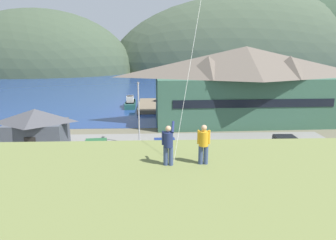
% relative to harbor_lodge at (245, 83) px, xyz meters
% --- Properties ---
extents(ground_plane, '(600.00, 600.00, 0.00)m').
position_rel_harbor_lodge_xyz_m(ground_plane, '(-11.91, -20.73, -5.91)').
color(ground_plane, '#66604C').
extents(parking_lot_pad, '(40.00, 20.00, 0.10)m').
position_rel_harbor_lodge_xyz_m(parking_lot_pad, '(-11.91, -15.73, -5.86)').
color(parking_lot_pad, gray).
rests_on(parking_lot_pad, ground).
extents(bay_water, '(360.00, 84.00, 0.03)m').
position_rel_harbor_lodge_xyz_m(bay_water, '(-11.91, 39.27, -5.90)').
color(bay_water, navy).
rests_on(bay_water, ground).
extents(far_hill_west_ridge, '(81.36, 55.46, 53.39)m').
position_rel_harbor_lodge_xyz_m(far_hill_west_ridge, '(-63.62, 90.54, -5.91)').
color(far_hill_west_ridge, '#3D4C38').
rests_on(far_hill_west_ridge, ground).
extents(far_hill_east_peak, '(135.51, 61.05, 69.56)m').
position_rel_harbor_lodge_xyz_m(far_hill_east_peak, '(33.05, 101.26, -5.91)').
color(far_hill_east_peak, '#42513D').
rests_on(far_hill_east_peak, ground).
extents(harbor_lodge, '(27.50, 11.13, 11.14)m').
position_rel_harbor_lodge_xyz_m(harbor_lodge, '(0.00, 0.00, 0.00)').
color(harbor_lodge, '#38604C').
rests_on(harbor_lodge, ground).
extents(storage_shed_near_lot, '(6.39, 4.61, 4.83)m').
position_rel_harbor_lodge_xyz_m(storage_shed_near_lot, '(-25.54, -12.18, -3.41)').
color(storage_shed_near_lot, '#474C56').
rests_on(storage_shed_near_lot, ground).
extents(storage_shed_waterside, '(5.83, 4.57, 4.66)m').
position_rel_harbor_lodge_xyz_m(storage_shed_waterside, '(-9.69, -0.04, -3.50)').
color(storage_shed_waterside, '#474C56').
rests_on(storage_shed_waterside, ground).
extents(wharf_dock, '(3.20, 12.00, 0.70)m').
position_rel_harbor_lodge_xyz_m(wharf_dock, '(-14.59, 11.84, -5.56)').
color(wharf_dock, '#70604C').
rests_on(wharf_dock, ground).
extents(moored_boat_wharfside, '(1.91, 5.68, 2.16)m').
position_rel_harbor_lodge_xyz_m(moored_boat_wharfside, '(-17.80, 12.14, -5.19)').
color(moored_boat_wharfside, '#23564C').
rests_on(moored_boat_wharfside, ground).
extents(moored_boat_outer_mooring, '(2.65, 7.95, 2.16)m').
position_rel_harbor_lodge_xyz_m(moored_boat_outer_mooring, '(-10.96, 13.17, -5.19)').
color(moored_boat_outer_mooring, navy).
rests_on(moored_boat_outer_mooring, ground).
extents(moored_boat_inner_slip, '(2.09, 5.69, 2.16)m').
position_rel_harbor_lodge_xyz_m(moored_boat_inner_slip, '(-17.79, 12.54, -5.19)').
color(moored_boat_inner_slip, '#23564C').
rests_on(moored_boat_inner_slip, ground).
extents(parked_car_front_row_end, '(4.25, 2.15, 1.82)m').
position_rel_harbor_lodge_xyz_m(parked_car_front_row_end, '(-7.62, -20.28, -4.85)').
color(parked_car_front_row_end, black).
rests_on(parked_car_front_row_end, parking_lot_pad).
extents(parked_car_back_row_right, '(4.27, 2.19, 1.82)m').
position_rel_harbor_lodge_xyz_m(parked_car_back_row_right, '(-7.62, -15.14, -4.85)').
color(parked_car_back_row_right, '#B28923').
rests_on(parked_car_back_row_right, parking_lot_pad).
extents(parked_car_lone_by_shed, '(4.26, 2.18, 1.82)m').
position_rel_harbor_lodge_xyz_m(parked_car_lone_by_shed, '(-19.72, -19.23, -4.85)').
color(parked_car_lone_by_shed, silver).
rests_on(parked_car_lone_by_shed, parking_lot_pad).
extents(parked_car_mid_row_far, '(4.35, 2.36, 1.82)m').
position_rel_harbor_lodge_xyz_m(parked_car_mid_row_far, '(-18.96, -14.03, -4.85)').
color(parked_car_mid_row_far, '#236633').
rests_on(parked_car_mid_row_far, parking_lot_pad).
extents(parked_car_mid_row_near, '(4.30, 2.25, 1.82)m').
position_rel_harbor_lodge_xyz_m(parked_car_mid_row_near, '(-12.18, -14.10, -4.85)').
color(parked_car_mid_row_near, navy).
rests_on(parked_car_mid_row_near, parking_lot_pad).
extents(parked_car_front_row_red, '(4.25, 2.15, 1.82)m').
position_rel_harbor_lodge_xyz_m(parked_car_front_row_red, '(0.76, -13.34, -4.85)').
color(parked_car_front_row_red, black).
rests_on(parked_car_front_row_red, parking_lot_pad).
extents(parking_light_pole, '(0.24, 0.78, 7.16)m').
position_rel_harbor_lodge_xyz_m(parking_light_pole, '(-14.89, -10.18, -1.69)').
color(parking_light_pole, '#ADADB2').
rests_on(parking_light_pole, parking_lot_pad).
extents(person_kite_flyer, '(0.56, 0.64, 1.86)m').
position_rel_harbor_lodge_xyz_m(person_kite_flyer, '(-12.42, -30.85, 1.21)').
color(person_kite_flyer, '#384770').
rests_on(person_kite_flyer, grassy_hill_foreground).
extents(person_companion, '(0.55, 0.40, 1.74)m').
position_rel_harbor_lodge_xyz_m(person_companion, '(-10.91, -30.78, 1.20)').
color(person_companion, '#384770').
rests_on(person_companion, grassy_hill_foreground).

